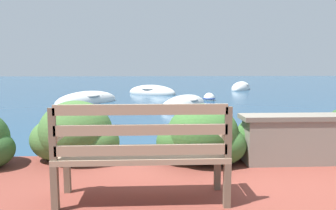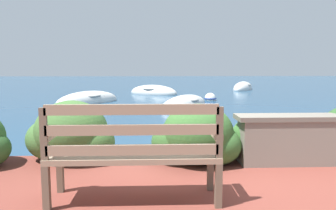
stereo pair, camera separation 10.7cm
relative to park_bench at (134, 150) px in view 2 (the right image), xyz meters
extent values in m
plane|color=navy|center=(1.09, 1.60, -0.71)|extent=(80.00, 80.00, 0.00)
cube|color=brown|center=(-0.75, 0.26, -0.29)|extent=(0.06, 0.06, 0.40)
cube|color=brown|center=(0.75, 0.26, -0.29)|extent=(0.06, 0.06, 0.40)
cube|color=brown|center=(-0.75, -0.16, -0.29)|extent=(0.06, 0.06, 0.40)
cube|color=brown|center=(0.75, -0.16, -0.29)|extent=(0.06, 0.06, 0.40)
cube|color=gray|center=(0.00, 0.05, -0.06)|extent=(1.56, 0.48, 0.05)
cube|color=gray|center=(0.00, -0.16, 0.04)|extent=(1.48, 0.04, 0.09)
cube|color=gray|center=(0.00, -0.16, 0.22)|extent=(1.48, 0.04, 0.09)
cube|color=gray|center=(0.00, -0.16, 0.39)|extent=(1.48, 0.04, 0.09)
cube|color=brown|center=(-0.75, -0.16, 0.19)|extent=(0.06, 0.04, 0.45)
cube|color=brown|center=(0.75, -0.16, 0.19)|extent=(0.06, 0.04, 0.45)
cube|color=gray|center=(-0.75, 0.05, 0.14)|extent=(0.07, 0.43, 0.05)
cube|color=gray|center=(0.75, 0.05, 0.14)|extent=(0.07, 0.43, 0.05)
cube|color=gray|center=(2.45, 1.11, -0.20)|extent=(2.34, 0.35, 0.57)
cube|color=#6C655B|center=(2.45, 1.11, 0.11)|extent=(2.46, 0.39, 0.06)
ellipsoid|color=#426B33|center=(-0.89, 1.33, -0.08)|extent=(0.94, 0.85, 0.80)
ellipsoid|color=#426B33|center=(-1.15, 1.40, -0.20)|extent=(0.71, 0.64, 0.57)
ellipsoid|color=#426B33|center=(-0.66, 1.28, -0.23)|extent=(0.66, 0.59, 0.52)
ellipsoid|color=#38662D|center=(0.74, 1.15, -0.10)|extent=(0.91, 0.82, 0.77)
ellipsoid|color=#38662D|center=(0.49, 1.21, -0.21)|extent=(0.68, 0.61, 0.55)
ellipsoid|color=#38662D|center=(0.96, 1.10, -0.23)|extent=(0.64, 0.57, 0.50)
ellipsoid|color=#38662D|center=(1.55, 1.31, -0.19)|extent=(0.69, 0.62, 0.59)
ellipsoid|color=#38662D|center=(1.36, 1.36, -0.28)|extent=(0.52, 0.47, 0.41)
ellipsoid|color=#38662D|center=(1.72, 1.27, -0.30)|extent=(0.48, 0.43, 0.38)
ellipsoid|color=#284C23|center=(2.60, 1.34, -0.23)|extent=(0.64, 0.58, 0.51)
ellipsoid|color=silver|center=(1.26, 8.49, -0.65)|extent=(2.33, 3.02, 0.76)
torus|color=gray|center=(1.26, 8.49, -0.44)|extent=(1.35, 1.35, 0.07)
cube|color=#846647|center=(1.48, 8.87, -0.47)|extent=(0.72, 0.50, 0.04)
cube|color=#846647|center=(1.07, 8.18, -0.47)|extent=(0.72, 0.50, 0.04)
ellipsoid|color=silver|center=(-2.40, 9.99, -0.64)|extent=(2.58, 2.86, 0.82)
torus|color=gray|center=(-2.40, 9.99, -0.42)|extent=(1.37, 1.37, 0.07)
cube|color=#846647|center=(-2.12, 10.32, -0.45)|extent=(0.67, 0.57, 0.04)
cube|color=#846647|center=(-2.63, 9.70, -0.45)|extent=(0.67, 0.57, 0.04)
ellipsoid|color=silver|center=(0.15, 13.88, -0.64)|extent=(2.88, 2.38, 0.83)
torus|color=gray|center=(0.15, 13.88, -0.42)|extent=(1.61, 1.61, 0.07)
cube|color=#846647|center=(-0.19, 14.09, -0.45)|extent=(0.59, 0.85, 0.04)
cube|color=#846647|center=(0.43, 13.70, -0.45)|extent=(0.59, 0.85, 0.04)
ellipsoid|color=silver|center=(5.56, 16.66, -0.64)|extent=(2.18, 2.96, 0.86)
torus|color=gray|center=(5.56, 16.66, -0.40)|extent=(1.26, 1.26, 0.07)
cube|color=#846647|center=(5.77, 17.04, -0.43)|extent=(0.69, 0.45, 0.04)
cube|color=#846647|center=(5.39, 16.34, -0.43)|extent=(0.69, 0.45, 0.04)
sphere|color=white|center=(2.55, 10.71, -0.62)|extent=(0.47, 0.47, 0.47)
torus|color=navy|center=(2.55, 10.71, -0.62)|extent=(0.52, 0.52, 0.06)
camera|label=1|loc=(0.08, -2.90, 0.77)|focal=35.00mm
camera|label=2|loc=(0.19, -2.91, 0.77)|focal=35.00mm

